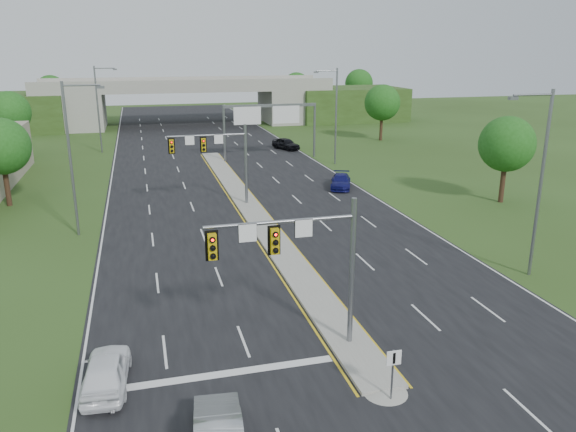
# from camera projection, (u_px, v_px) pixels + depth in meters

# --- Properties ---
(ground) EXTENTS (240.00, 240.00, 0.00)m
(ground) POSITION_uv_depth(u_px,v_px,m) (349.00, 344.00, 25.98)
(ground) COLOR #2C4418
(ground) RESTS_ON ground
(road) EXTENTS (24.00, 160.00, 0.02)m
(road) POSITION_uv_depth(u_px,v_px,m) (229.00, 180.00, 58.36)
(road) COLOR black
(road) RESTS_ON ground
(median) EXTENTS (2.00, 54.00, 0.16)m
(median) POSITION_uv_depth(u_px,v_px,m) (251.00, 210.00, 47.23)
(median) COLOR gray
(median) RESTS_ON road
(median_nose) EXTENTS (2.00, 2.00, 0.16)m
(median_nose) POSITION_uv_depth(u_px,v_px,m) (385.00, 391.00, 22.25)
(median_nose) COLOR gray
(median_nose) RESTS_ON road
(lane_markings) EXTENTS (23.72, 160.00, 0.01)m
(lane_markings) POSITION_uv_depth(u_px,v_px,m) (233.00, 194.00, 52.57)
(lane_markings) COLOR gold
(lane_markings) RESTS_ON road
(signal_mast_near) EXTENTS (6.62, 0.60, 7.00)m
(signal_mast_near) POSITION_uv_depth(u_px,v_px,m) (304.00, 253.00, 23.99)
(signal_mast_near) COLOR slate
(signal_mast_near) RESTS_ON ground
(signal_mast_far) EXTENTS (6.62, 0.60, 7.00)m
(signal_mast_far) POSITION_uv_depth(u_px,v_px,m) (219.00, 152.00, 47.12)
(signal_mast_far) COLOR slate
(signal_mast_far) RESTS_ON ground
(keep_right_sign) EXTENTS (0.60, 0.13, 2.20)m
(keep_right_sign) POSITION_uv_depth(u_px,v_px,m) (393.00, 367.00, 21.35)
(keep_right_sign) COLOR slate
(keep_right_sign) RESTS_ON ground
(sign_gantry) EXTENTS (11.58, 0.44, 6.67)m
(sign_gantry) POSITION_uv_depth(u_px,v_px,m) (269.00, 116.00, 67.69)
(sign_gantry) COLOR slate
(sign_gantry) RESTS_ON ground
(overpass) EXTENTS (80.00, 14.00, 8.10)m
(overpass) POSITION_uv_depth(u_px,v_px,m) (187.00, 105.00, 98.98)
(overpass) COLOR gray
(overpass) RESTS_ON ground
(lightpole_l_mid) EXTENTS (2.85, 0.25, 11.00)m
(lightpole_l_mid) POSITION_uv_depth(u_px,v_px,m) (73.00, 152.00, 39.44)
(lightpole_l_mid) COLOR slate
(lightpole_l_mid) RESTS_ON ground
(lightpole_l_far) EXTENTS (2.85, 0.25, 11.00)m
(lightpole_l_far) POSITION_uv_depth(u_px,v_px,m) (99.00, 105.00, 71.83)
(lightpole_l_far) COLOR slate
(lightpole_l_far) RESTS_ON ground
(lightpole_r_near) EXTENTS (2.85, 0.25, 11.00)m
(lightpole_r_near) POSITION_uv_depth(u_px,v_px,m) (539.00, 176.00, 32.14)
(lightpole_r_near) COLOR slate
(lightpole_r_near) RESTS_ON ground
(lightpole_r_far) EXTENTS (2.85, 0.25, 11.00)m
(lightpole_r_far) POSITION_uv_depth(u_px,v_px,m) (335.00, 112.00, 64.52)
(lightpole_r_far) COLOR slate
(lightpole_r_far) RESTS_ON ground
(tree_l_near) EXTENTS (4.80, 4.80, 7.60)m
(tree_l_near) POSITION_uv_depth(u_px,v_px,m) (1.00, 147.00, 47.30)
(tree_l_near) COLOR #382316
(tree_l_near) RESTS_ON ground
(tree_l_mid) EXTENTS (5.20, 5.20, 8.12)m
(tree_l_mid) POSITION_uv_depth(u_px,v_px,m) (9.00, 112.00, 69.35)
(tree_l_mid) COLOR #382316
(tree_l_mid) RESTS_ON ground
(tree_r_near) EXTENTS (4.80, 4.80, 7.60)m
(tree_r_near) POSITION_uv_depth(u_px,v_px,m) (507.00, 144.00, 48.43)
(tree_r_near) COLOR #382316
(tree_r_near) RESTS_ON ground
(tree_r_mid) EXTENTS (5.20, 5.20, 8.12)m
(tree_r_mid) POSITION_uv_depth(u_px,v_px,m) (382.00, 103.00, 81.72)
(tree_r_mid) COLOR #382316
(tree_r_mid) RESTS_ON ground
(tree_back_b) EXTENTS (5.60, 5.60, 8.32)m
(tree_back_b) POSITION_uv_depth(u_px,v_px,m) (51.00, 90.00, 105.44)
(tree_back_b) COLOR #382316
(tree_back_b) RESTS_ON ground
(tree_back_c) EXTENTS (5.60, 5.60, 8.32)m
(tree_back_c) POSITION_uv_depth(u_px,v_px,m) (296.00, 86.00, 117.31)
(tree_back_c) COLOR #382316
(tree_back_c) RESTS_ON ground
(tree_back_d) EXTENTS (6.00, 6.00, 8.85)m
(tree_back_d) POSITION_uv_depth(u_px,v_px,m) (359.00, 83.00, 120.68)
(tree_back_d) COLOR #382316
(tree_back_d) RESTS_ON ground
(car_white) EXTENTS (2.03, 4.42, 1.47)m
(car_white) POSITION_uv_depth(u_px,v_px,m) (106.00, 371.00, 22.45)
(car_white) COLOR white
(car_white) RESTS_ON road
(car_far_b) EXTENTS (3.42, 4.93, 1.33)m
(car_far_b) POSITION_uv_depth(u_px,v_px,m) (341.00, 181.00, 54.69)
(car_far_b) COLOR #0E0F56
(car_far_b) RESTS_ON road
(car_far_c) EXTENTS (3.43, 4.82, 1.53)m
(car_far_c) POSITION_uv_depth(u_px,v_px,m) (286.00, 144.00, 75.59)
(car_far_c) COLOR black
(car_far_c) RESTS_ON road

